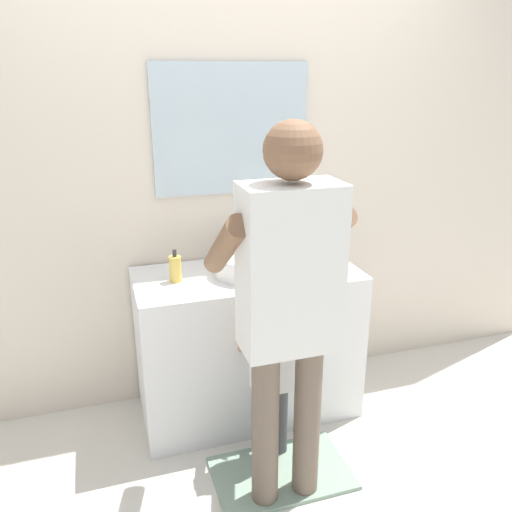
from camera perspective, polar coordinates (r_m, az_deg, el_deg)
The scene contains 10 objects.
ground_plane at distance 2.84m, azimuth 0.97°, elevation -19.68°, with size 14.00×14.00×0.00m, color silver.
back_wall at distance 2.83m, azimuth -2.91°, elevation 10.46°, with size 4.40×0.10×2.70m.
vanity_cabinet at distance 2.85m, azimuth -0.92°, elevation -9.58°, with size 1.16×0.54×0.82m, color white.
sink_basin at distance 2.63m, azimuth -0.85°, elevation -0.86°, with size 0.35×0.35×0.11m.
faucet at distance 2.82m, azimuth -2.09°, elevation 1.04°, with size 0.18×0.14×0.18m.
toothbrush_cup at distance 2.79m, azimuth 5.78°, elevation 0.15°, with size 0.07×0.07×0.21m.
soap_bottle at distance 2.57m, azimuth -8.87°, elevation -1.38°, with size 0.06×0.06×0.16m.
bath_mat at distance 2.66m, azimuth 2.82°, elevation -22.75°, with size 0.64×0.40×0.02m, color gray.
child_toddler at distance 2.47m, azimuth 1.80°, elevation -12.03°, with size 0.26×0.26×0.85m.
adult_parent at distance 2.03m, azimuth 3.54°, elevation -4.02°, with size 0.51×0.54×1.65m.
Camera 1 is at (-0.71, -2.08, 1.80)m, focal length 36.33 mm.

